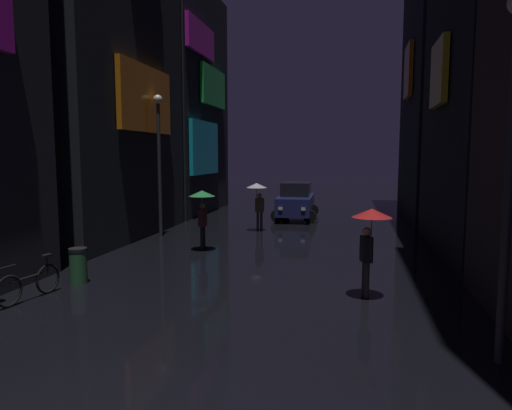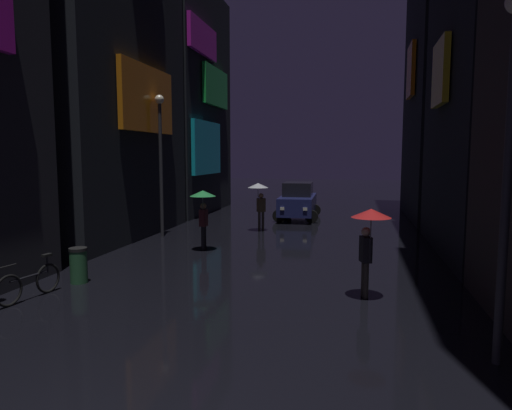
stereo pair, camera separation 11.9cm
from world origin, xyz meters
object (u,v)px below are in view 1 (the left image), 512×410
Objects in this scene: pedestrian_near_crossing_clear at (258,193)px; trash_bin at (78,266)px; car_distant at (296,201)px; streetlamp_right_near at (512,138)px; streetlamp_left_far at (159,149)px; bicycle_parked_at_storefront at (30,283)px; pedestrian_foreground_left_red at (370,228)px; pedestrian_midstreet_left_green at (202,203)px.

pedestrian_near_crossing_clear reaches higher than trash_bin.
car_distant is 16.98m from streetlamp_right_near.
trash_bin is (0.70, -6.86, -3.09)m from streetlamp_left_far.
streetlamp_right_near reaches higher than bicycle_parked_at_storefront.
pedestrian_foreground_left_red reaches higher than trash_bin.
car_distant is at bearing 104.09° from pedestrian_foreground_left_red.
pedestrian_midstreet_left_green reaches higher than car_distant.
car_distant is (1.18, 4.22, -0.74)m from pedestrian_near_crossing_clear.
pedestrian_near_crossing_clear is 0.37× the size of streetlamp_right_near.
streetlamp_left_far is (-2.57, 2.32, 1.89)m from pedestrian_midstreet_left_green.
pedestrian_foreground_left_red is at bearing -63.15° from pedestrian_near_crossing_clear.
trash_bin is (-9.30, 2.73, -3.11)m from streetlamp_right_near.
pedestrian_midstreet_left_green is 0.51× the size of car_distant.
pedestrian_midstreet_left_green is 1.17× the size of bicycle_parked_at_storefront.
car_distant is 0.73× the size of streetlamp_right_near.
car_distant reaches higher than trash_bin.
pedestrian_midstreet_left_green is at bearing 67.60° from trash_bin.
streetlamp_right_near reaches higher than car_distant.
car_distant is (4.39, 14.68, 0.54)m from bicycle_parked_at_storefront.
car_distant is 13.84m from trash_bin.
bicycle_parked_at_storefront is 1.50m from trash_bin.
pedestrian_foreground_left_red reaches higher than car_distant.
pedestrian_foreground_left_red is 13.41m from car_distant.
pedestrian_near_crossing_clear is (1.04, 4.46, 0.00)m from pedestrian_midstreet_left_green.
streetlamp_left_far is at bearing 140.53° from pedestrian_foreground_left_red.
pedestrian_near_crossing_clear is at bearing 76.84° from pedestrian_midstreet_left_green.
streetlamp_left_far is at bearing -127.03° from car_distant.
pedestrian_midstreet_left_green is 1.00× the size of pedestrian_foreground_left_red.
pedestrian_midstreet_left_green is at bearing 70.15° from bicycle_parked_at_storefront.
streetlamp_left_far reaches higher than pedestrian_foreground_left_red.
pedestrian_near_crossing_clear is 2.28× the size of trash_bin.
bicycle_parked_at_storefront is (-2.17, -6.01, -1.28)m from pedestrian_midstreet_left_green.
pedestrian_midstreet_left_green is at bearing 141.79° from pedestrian_foreground_left_red.
streetlamp_left_far is at bearing -149.36° from pedestrian_near_crossing_clear.
pedestrian_foreground_left_red is at bearing -39.47° from streetlamp_left_far.
car_distant is at bearing 73.34° from bicycle_parked_at_storefront.
trash_bin is at bearing -107.22° from car_distant.
pedestrian_near_crossing_clear is 4.61m from streetlamp_left_far.
pedestrian_foreground_left_red is at bearing 12.47° from bicycle_parked_at_storefront.
pedestrian_midstreet_left_green is 0.37× the size of streetlamp_right_near.
car_distant is at bearing 75.62° from pedestrian_midstreet_left_green.
pedestrian_near_crossing_clear is 1.00× the size of pedestrian_foreground_left_red.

